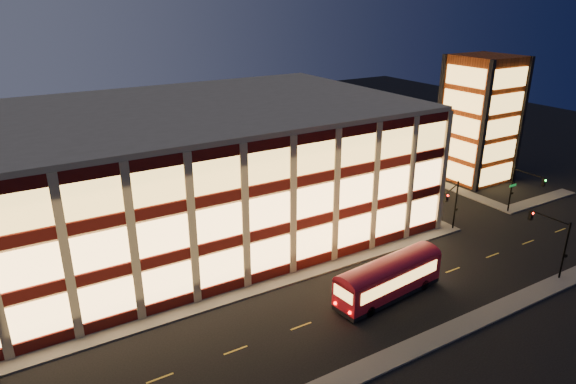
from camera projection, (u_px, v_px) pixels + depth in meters
ground at (285, 287)px, 48.29m from camera, size 200.00×200.00×0.00m
sidewalk_office_south at (251, 290)px, 47.61m from camera, size 54.00×2.00×0.15m
sidewalk_office_east at (362, 188)px, 72.97m from camera, size 2.00×30.00×0.15m
sidewalk_tower_south at (538, 201)px, 68.41m from camera, size 14.00×2.00×0.15m
sidewalk_tower_west at (419, 175)px, 78.30m from camera, size 2.00×30.00×0.15m
sidewalk_near at (375, 366)px, 37.87m from camera, size 100.00×2.00×0.15m
office_building at (186, 170)px, 57.81m from camera, size 50.45×30.45×14.50m
stair_tower at (480, 119)px, 73.96m from camera, size 8.60×8.60×18.00m
traffic_signal_far at (453, 200)px, 57.76m from camera, size 3.79×1.87×6.00m
traffic_signal_right at (523, 185)px, 62.53m from camera, size 1.20×4.37×6.00m
traffic_signal_near at (552, 235)px, 49.37m from camera, size 0.32×4.45×6.00m
trolley_bus at (389, 276)px, 46.03m from camera, size 11.38×3.95×3.78m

